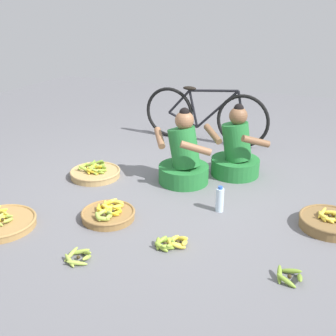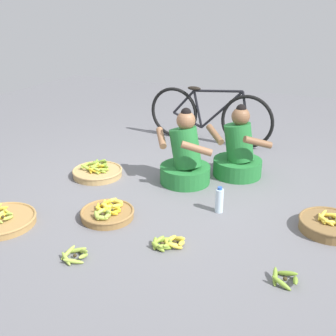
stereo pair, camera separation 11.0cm
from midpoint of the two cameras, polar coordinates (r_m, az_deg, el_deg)
ground_plane at (r=4.10m, az=1.98°, el=-3.57°), size 10.00×10.00×0.00m
vendor_woman_front at (r=4.26m, az=3.09°, el=1.18°), size 0.72×0.54×0.79m
vendor_woman_behind at (r=4.50m, az=10.27°, el=1.97°), size 0.75×0.53×0.78m
bicycle_leaning at (r=5.49m, az=6.19°, el=7.13°), size 1.70×0.08×0.73m
banana_basket_mid_left at (r=3.68m, az=-7.42°, el=-6.11°), size 0.47×0.47×0.14m
banana_basket_front_right at (r=4.54m, az=-8.96°, el=-0.51°), size 0.54×0.54×0.15m
banana_basket_front_center at (r=3.81m, az=-21.13°, el=-6.66°), size 0.58×0.58×0.14m
banana_basket_back_left at (r=3.73m, az=22.07°, el=-7.17°), size 0.50×0.50×0.16m
loose_bananas_near_bicycle at (r=3.27m, az=0.98°, el=-10.23°), size 0.27×0.25×0.08m
loose_bananas_mid_right at (r=3.03m, az=16.74°, el=-14.28°), size 0.19×0.18×0.09m
loose_bananas_front_left at (r=3.20m, az=-11.63°, el=-11.59°), size 0.22×0.22×0.09m
water_bottle at (r=3.75m, az=7.88°, el=-4.41°), size 0.07×0.07×0.24m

